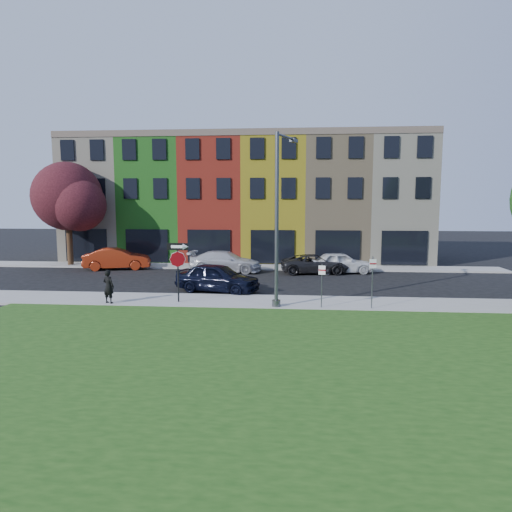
# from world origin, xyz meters

# --- Properties ---
(ground) EXTENTS (120.00, 120.00, 0.00)m
(ground) POSITION_xyz_m (0.00, 0.00, 0.00)
(ground) COLOR black
(ground) RESTS_ON ground
(sidewalk_near) EXTENTS (40.00, 3.00, 0.12)m
(sidewalk_near) POSITION_xyz_m (2.00, 3.00, 0.06)
(sidewalk_near) COLOR gray
(sidewalk_near) RESTS_ON ground
(sidewalk_far) EXTENTS (40.00, 2.40, 0.12)m
(sidewalk_far) POSITION_xyz_m (-3.00, 15.00, 0.06)
(sidewalk_far) COLOR gray
(sidewalk_far) RESTS_ON ground
(rowhouse_block) EXTENTS (30.00, 10.12, 10.00)m
(rowhouse_block) POSITION_xyz_m (-2.50, 21.18, 4.99)
(rowhouse_block) COLOR #B9B199
(rowhouse_block) RESTS_ON ground
(stop_sign) EXTENTS (1.05, 0.12, 2.89)m
(stop_sign) POSITION_xyz_m (-3.94, 2.47, 2.18)
(stop_sign) COLOR black
(stop_sign) RESTS_ON sidewalk_near
(man) EXTENTS (0.83, 0.75, 1.63)m
(man) POSITION_xyz_m (-7.22, 1.90, 0.94)
(man) COLOR black
(man) RESTS_ON sidewalk_near
(sedan_near) EXTENTS (4.58, 5.79, 1.60)m
(sedan_near) POSITION_xyz_m (-2.54, 5.65, 0.80)
(sedan_near) COLOR black
(sedan_near) RESTS_ON ground
(parked_car_red) EXTENTS (4.01, 5.60, 1.58)m
(parked_car_red) POSITION_xyz_m (-11.34, 13.31, 0.79)
(parked_car_red) COLOR maroon
(parked_car_red) RESTS_ON ground
(parked_car_silver) EXTENTS (2.65, 5.38, 1.50)m
(parked_car_silver) POSITION_xyz_m (-3.20, 12.76, 0.75)
(parked_car_silver) COLOR #B8B8BD
(parked_car_silver) RESTS_ON ground
(parked_car_dark) EXTENTS (3.37, 5.31, 1.33)m
(parked_car_dark) POSITION_xyz_m (3.15, 12.69, 0.66)
(parked_car_dark) COLOR black
(parked_car_dark) RESTS_ON ground
(parked_car_white) EXTENTS (3.04, 4.89, 1.49)m
(parked_car_white) POSITION_xyz_m (4.94, 12.91, 0.75)
(parked_car_white) COLOR white
(parked_car_white) RESTS_ON ground
(street_lamp) EXTENTS (1.14, 2.47, 8.01)m
(street_lamp) POSITION_xyz_m (0.95, 2.10, 4.16)
(street_lamp) COLOR #494B4E
(street_lamp) RESTS_ON sidewalk_near
(parking_sign_a) EXTENTS (0.31, 0.12, 2.04)m
(parking_sign_a) POSITION_xyz_m (2.98, 1.89, 1.40)
(parking_sign_a) COLOR #494B4E
(parking_sign_a) RESTS_ON sidewalk_near
(parking_sign_b) EXTENTS (0.32, 0.12, 2.42)m
(parking_sign_b) POSITION_xyz_m (5.28, 1.89, 1.61)
(parking_sign_b) COLOR #494B4E
(parking_sign_b) RESTS_ON sidewalk_near
(tree_purple) EXTENTS (6.26, 5.48, 7.87)m
(tree_purple) POSITION_xyz_m (-15.53, 14.72, 5.24)
(tree_purple) COLOR #301D10
(tree_purple) RESTS_ON sidewalk_far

